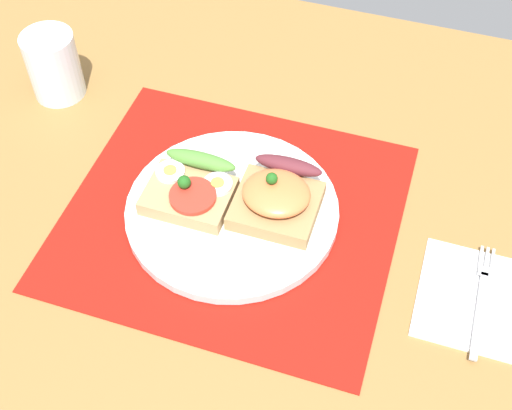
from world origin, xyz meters
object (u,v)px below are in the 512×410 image
(napkin, at_px, (481,300))
(sandwich_egg_tomato, at_px, (191,189))
(plate, at_px, (232,210))
(sandwich_salmon, at_px, (277,197))
(fork, at_px, (481,297))
(drinking_glass, at_px, (54,65))

(napkin, bearing_deg, sandwich_egg_tomato, 175.06)
(plate, height_order, sandwich_egg_tomato, sandwich_egg_tomato)
(sandwich_egg_tomato, distance_m, napkin, 0.35)
(sandwich_salmon, bearing_deg, plate, -162.93)
(napkin, bearing_deg, fork, 119.00)
(sandwich_salmon, bearing_deg, drinking_glass, 161.33)
(fork, distance_m, drinking_glass, 0.62)
(sandwich_salmon, distance_m, fork, 0.25)
(sandwich_egg_tomato, height_order, fork, sandwich_egg_tomato)
(drinking_glass, bearing_deg, plate, -24.07)
(plate, relative_size, sandwich_salmon, 2.42)
(plate, relative_size, napkin, 1.88)
(sandwich_salmon, xyz_separation_m, napkin, (0.25, -0.05, -0.03))
(napkin, height_order, fork, fork)
(plate, height_order, sandwich_salmon, sandwich_salmon)
(napkin, distance_m, fork, 0.00)
(sandwich_egg_tomato, xyz_separation_m, sandwich_salmon, (0.10, 0.02, 0.01))
(sandwich_egg_tomato, bearing_deg, napkin, -4.94)
(sandwich_egg_tomato, distance_m, drinking_glass, 0.29)
(plate, xyz_separation_m, fork, (0.30, -0.03, -0.00))
(plate, relative_size, fork, 1.73)
(sandwich_salmon, xyz_separation_m, fork, (0.25, -0.04, -0.03))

